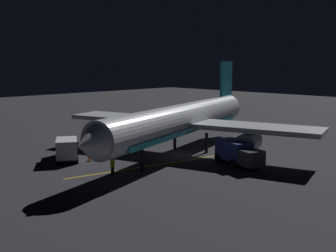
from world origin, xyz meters
name	(u,v)px	position (x,y,z in m)	size (l,w,h in m)	color
ground_plane	(181,156)	(0.00, 0.00, -0.10)	(180.00, 180.00, 0.20)	#2D2D33
apron_guide_stripe	(165,163)	(-1.59, 4.00, 0.00)	(0.24, 21.42, 0.01)	gold
airliner	(183,121)	(0.16, -0.57, 3.80)	(30.01, 34.83, 10.39)	silver
baggage_truck	(67,149)	(7.01, 10.16, 1.20)	(5.67, 4.68, 2.34)	silver
catering_truck	(238,153)	(-7.25, -0.60, 1.24)	(5.98, 3.73, 2.44)	navy
ground_crew_worker	(113,166)	(-1.47, 10.64, 0.89)	(0.40, 0.40, 1.74)	black
traffic_cone_near_left	(89,159)	(4.72, 9.00, 0.25)	(0.50, 0.50, 0.55)	#EA590F
traffic_cone_near_right	(172,163)	(-2.71, 4.22, 0.25)	(0.50, 0.50, 0.55)	#EA590F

